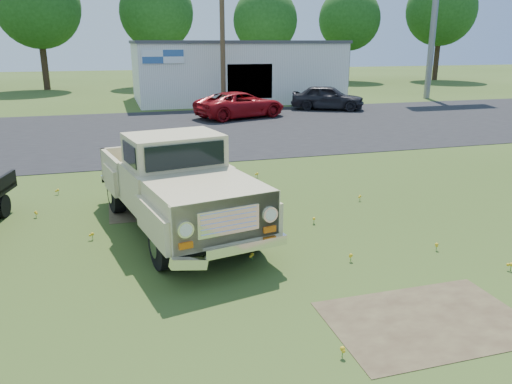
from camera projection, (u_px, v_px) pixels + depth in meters
ground at (272, 255)px, 9.93m from camera, size 140.00×140.00×0.00m
asphalt_lot at (174, 131)px, 23.71m from camera, size 90.00×14.00×0.02m
dirt_patch_a at (427, 321)px, 7.57m from camera, size 3.00×2.00×0.01m
dirt_patch_b at (154, 210)px, 12.60m from camera, size 2.20×1.60×0.01m
commercial_building at (235, 70)px, 35.73m from camera, size 14.20×8.20×4.15m
utility_pole_mid at (222, 32)px, 29.88m from camera, size 1.60×0.30×9.00m
treeline_c at (38, 6)px, 42.06m from camera, size 7.04×7.04×10.47m
treeline_d at (157, 13)px, 45.76m from camera, size 6.72×6.72×10.00m
treeline_e at (265, 21)px, 47.25m from camera, size 6.08×6.08×9.04m
treeline_f at (349, 19)px, 52.15m from camera, size 6.40×6.40×9.52m
treeline_g at (441, 11)px, 53.18m from camera, size 7.36×7.36×10.95m
vintage_pickup_truck at (176, 182)px, 11.00m from camera, size 3.49×6.36×2.18m
red_pickup at (241, 105)px, 27.61m from camera, size 5.59×3.84×1.42m
dark_sedan at (328, 98)px, 30.80m from camera, size 4.75×3.63×1.51m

